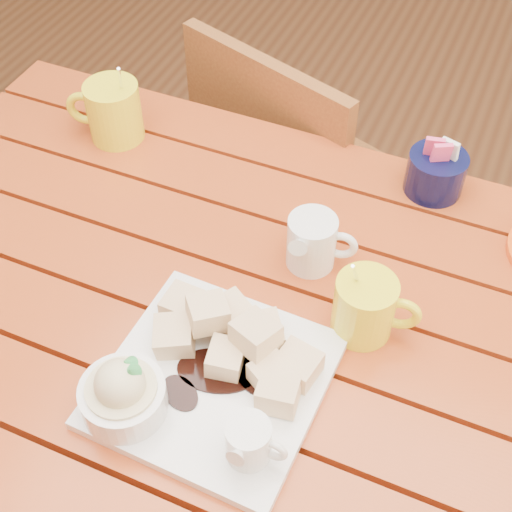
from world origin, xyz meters
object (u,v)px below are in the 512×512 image
at_px(dessert_plate, 198,377).
at_px(chair_far, 294,185).
at_px(coffee_mug_left, 112,111).
at_px(coffee_mug_right, 366,307).
at_px(table, 232,345).

bearing_deg(dessert_plate, chair_far, 100.69).
distance_m(coffee_mug_left, chair_far, 0.51).
bearing_deg(coffee_mug_right, coffee_mug_left, 146.72).
bearing_deg(table, coffee_mug_right, 9.15).
height_order(dessert_plate, coffee_mug_left, coffee_mug_left).
relative_size(coffee_mug_left, coffee_mug_right, 1.12).
height_order(table, coffee_mug_right, coffee_mug_right).
height_order(coffee_mug_right, chair_far, coffee_mug_right).
relative_size(table, chair_far, 1.44).
height_order(table, coffee_mug_left, coffee_mug_left).
xyz_separation_m(dessert_plate, chair_far, (-0.13, 0.70, -0.32)).
distance_m(table, dessert_plate, 0.20).
bearing_deg(chair_far, coffee_mug_left, 71.49).
relative_size(table, coffee_mug_left, 7.79).
bearing_deg(coffee_mug_right, table, 179.29).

